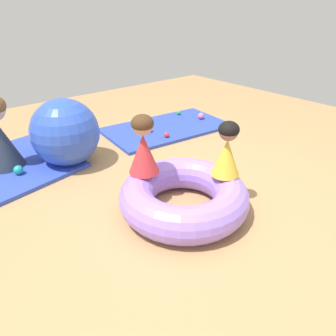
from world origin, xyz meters
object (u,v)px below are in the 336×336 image
play_ball_orange (148,128)px  exercise_ball_large (65,133)px  play_ball_green (179,113)px  inflatable_cushion (183,196)px  play_ball_teal (18,170)px  child_in_yellow (227,150)px  child_in_red (143,145)px  play_ball_pink (201,116)px  play_ball_red (167,135)px

play_ball_orange → exercise_ball_large: (-1.15, -0.12, 0.26)m
play_ball_orange → play_ball_green: size_ratio=1.64×
inflatable_cushion → play_ball_teal: 1.71m
inflatable_cushion → play_ball_teal: inflatable_cushion is taller
child_in_yellow → play_ball_orange: bearing=13.2°
child_in_red → play_ball_pink: 2.23m
play_ball_pink → play_ball_teal: (-2.59, -0.03, 0.00)m
child_in_yellow → play_ball_red: size_ratio=6.96×
inflatable_cushion → play_ball_teal: (-0.89, 1.46, -0.06)m
exercise_ball_large → play_ball_teal: bearing=178.4°
play_ball_red → play_ball_green: same height
child_in_yellow → play_ball_green: size_ratio=7.05×
play_ball_orange → child_in_red: bearing=-127.3°
child_in_yellow → play_ball_teal: (-1.22, 1.60, -0.43)m
play_ball_red → exercise_ball_large: bearing=171.6°
child_in_yellow → play_ball_green: child_in_yellow is taller
child_in_red → play_ball_red: 1.46m
play_ball_teal → exercise_ball_large: size_ratio=0.13×
play_ball_red → play_ball_pink: bearing=14.9°
child_in_yellow → play_ball_teal: bearing=65.5°
child_in_red → play_ball_teal: size_ratio=5.39×
child_in_red → play_ball_red: (1.02, 0.94, -0.46)m
inflatable_cushion → child_in_yellow: child_in_yellow is taller
child_in_yellow → play_ball_green: (1.24, 1.98, -0.44)m
play_ball_orange → play_ball_pink: 0.92m
play_ball_red → exercise_ball_large: size_ratio=0.09×
child_in_yellow → play_ball_green: 2.38m
play_ball_green → play_ball_teal: (-2.47, -0.39, 0.01)m
play_ball_green → play_ball_teal: bearing=-171.1°
play_ball_teal → play_ball_orange: bearing=3.7°
play_ball_green → play_ball_pink: (0.12, -0.36, 0.01)m
play_ball_green → inflatable_cushion: bearing=-130.5°
child_in_yellow → inflatable_cushion: bearing=96.2°
child_in_yellow → play_ball_orange: (0.45, 1.70, -0.42)m
child_in_yellow → play_ball_red: 1.56m
play_ball_orange → play_ball_teal: bearing=-176.3°
child_in_yellow → play_ball_red: bearing=7.5°
child_in_yellow → play_ball_orange: size_ratio=4.31×
play_ball_teal → child_in_red: bearing=-57.1°
child_in_red → play_ball_red: bearing=172.7°
inflatable_cushion → play_ball_teal: bearing=121.2°
child_in_red → inflatable_cushion: bearing=65.0°
inflatable_cushion → child_in_yellow: 0.52m
inflatable_cushion → play_ball_red: inflatable_cushion is taller
child_in_red → play_ball_green: (1.73, 1.52, -0.46)m
play_ball_green → play_ball_pink: play_ball_pink is taller
play_ball_teal → play_ball_pink: bearing=0.6°
inflatable_cushion → child_in_yellow: (0.34, -0.14, 0.37)m
child_in_red → child_in_yellow: bearing=86.7°
play_ball_pink → play_ball_green: bearing=108.8°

